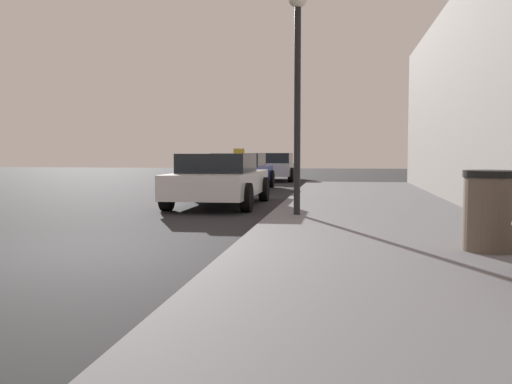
{
  "coord_description": "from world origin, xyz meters",
  "views": [
    {
      "loc": [
        3.34,
        -6.85,
        1.3
      ],
      "look_at": [
        2.09,
        1.61,
        0.72
      ],
      "focal_mm": 40.61,
      "sensor_mm": 36.0,
      "label": 1
    }
  ],
  "objects_px": {
    "car_white": "(219,179)",
    "car_blue": "(240,171)",
    "trash_bin": "(491,210)",
    "car_silver": "(275,167)",
    "street_lamp": "(298,60)"
  },
  "relations": [
    {
      "from": "trash_bin",
      "to": "car_blue",
      "type": "xyz_separation_m",
      "value": [
        -5.23,
        12.75,
        0.02
      ]
    },
    {
      "from": "car_blue",
      "to": "car_white",
      "type": "bearing_deg",
      "value": -84.76
    },
    {
      "from": "car_white",
      "to": "car_blue",
      "type": "xyz_separation_m",
      "value": [
        -0.55,
        6.0,
        0.0
      ]
    },
    {
      "from": "trash_bin",
      "to": "car_silver",
      "type": "bearing_deg",
      "value": 103.77
    },
    {
      "from": "trash_bin",
      "to": "street_lamp",
      "type": "relative_size",
      "value": 0.23
    },
    {
      "from": "car_white",
      "to": "car_blue",
      "type": "bearing_deg",
      "value": 95.24
    },
    {
      "from": "trash_bin",
      "to": "car_silver",
      "type": "relative_size",
      "value": 0.21
    },
    {
      "from": "trash_bin",
      "to": "car_white",
      "type": "relative_size",
      "value": 0.21
    },
    {
      "from": "trash_bin",
      "to": "street_lamp",
      "type": "distance_m",
      "value": 5.02
    },
    {
      "from": "trash_bin",
      "to": "car_white",
      "type": "xyz_separation_m",
      "value": [
        -4.68,
        6.75,
        0.02
      ]
    },
    {
      "from": "car_white",
      "to": "car_blue",
      "type": "distance_m",
      "value": 6.03
    },
    {
      "from": "trash_bin",
      "to": "car_blue",
      "type": "height_order",
      "value": "car_blue"
    },
    {
      "from": "trash_bin",
      "to": "car_blue",
      "type": "distance_m",
      "value": 13.78
    },
    {
      "from": "street_lamp",
      "to": "car_white",
      "type": "distance_m",
      "value": 4.45
    },
    {
      "from": "car_white",
      "to": "car_silver",
      "type": "bearing_deg",
      "value": 90.4
    }
  ]
}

